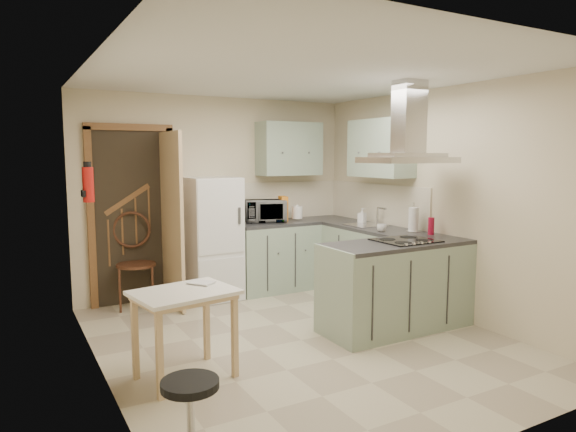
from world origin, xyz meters
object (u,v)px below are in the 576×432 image
peninsula (397,285)px  bentwood_chair (136,265)px  stool (191,417)px  drop_leaf_table (185,334)px  fridge (213,238)px  microwave (265,211)px  extractor_hood (408,160)px

peninsula → bentwood_chair: 2.97m
peninsula → stool: bearing=-156.4°
drop_leaf_table → stool: size_ratio=1.64×
fridge → microwave: size_ratio=2.92×
fridge → microwave: bearing=5.1°
fridge → drop_leaf_table: size_ratio=1.97×
fridge → stool: bearing=-113.3°
peninsula → extractor_hood: bearing=0.0°
peninsula → fridge: bearing=121.7°
fridge → peninsula: bearing=-58.3°
drop_leaf_table → bentwood_chair: bearing=77.8°
fridge → peninsula: 2.35m
extractor_hood → peninsula: bearing=180.0°
extractor_hood → microwave: 2.23m
stool → fridge: bearing=66.7°
stool → microwave: microwave is taller
bentwood_chair → drop_leaf_table: bearing=-79.0°
bentwood_chair → stool: bentwood_chair is taller
bentwood_chair → stool: 3.21m
peninsula → extractor_hood: (0.10, 0.00, 1.27)m
fridge → bentwood_chair: bearing=175.6°
peninsula → stool: peninsula is taller
stool → extractor_hood: bearing=22.8°
bentwood_chair → stool: bearing=-83.5°
fridge → drop_leaf_table: bearing=-116.6°
drop_leaf_table → microwave: 2.87m
peninsula → microwave: 2.18m
extractor_hood → stool: size_ratio=1.94×
drop_leaf_table → microwave: (1.79, 2.13, 0.69)m
extractor_hood → microwave: extractor_hood is taller
drop_leaf_table → bentwood_chair: (0.11, 2.14, 0.15)m
microwave → extractor_hood: bearing=-57.5°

